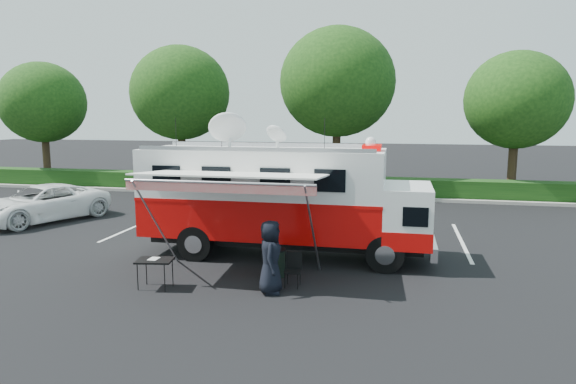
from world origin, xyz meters
name	(u,v)px	position (x,y,z in m)	size (l,w,h in m)	color
ground_plane	(285,256)	(0.00, 0.00, 0.00)	(120.00, 120.00, 0.00)	black
back_border	(358,100)	(1.14, 12.90, 5.00)	(60.00, 6.14, 8.87)	#9E998E
stall_lines	(289,233)	(-0.50, 3.00, 0.00)	(24.12, 5.50, 0.01)	silver
command_truck	(282,198)	(-0.08, 0.00, 1.79)	(8.70, 2.39, 4.18)	black
awning	(230,178)	(-0.85, -2.49, 2.69)	(4.75, 2.47, 2.87)	white
white_suv	(43,221)	(-10.66, 2.89, 0.00)	(2.41, 5.23, 1.45)	white
person	(271,293)	(0.37, -3.24, 0.00)	(0.87, 0.57, 1.79)	black
folding_table	(155,261)	(-2.50, -3.54, 0.69)	(0.96, 0.75, 0.74)	black
folding_chair	(293,266)	(0.81, -2.61, 0.50)	(0.45, 0.47, 0.85)	black
trash_bin	(276,263)	(0.22, -1.99, 0.38)	(0.50, 0.50, 0.76)	black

